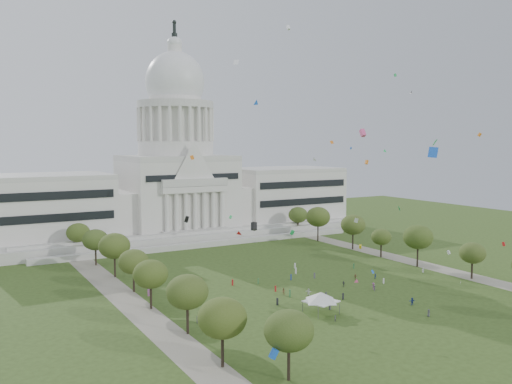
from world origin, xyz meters
The scene contains 32 objects.
ground centered at (0.00, 0.00, 0.00)m, with size 400.00×400.00×0.00m, color #334919.
capitol centered at (0.00, 113.59, 22.30)m, with size 160.00×64.50×91.30m.
path_left centered at (-48.00, 30.00, 0.02)m, with size 8.00×160.00×0.04m, color gray.
path_right centered at (48.00, 30.00, 0.02)m, with size 8.00×160.00×0.04m, color gray.
row_tree_l_0 centered at (-45.26, -21.68, 8.95)m, with size 8.85×8.85×12.59m.
row_tree_l_1 centered at (-44.07, -2.96, 8.95)m, with size 8.86×8.86×12.59m.
row_tree_r_1 centered at (46.22, -1.75, 7.66)m, with size 7.58×7.58×10.78m.
row_tree_l_2 centered at (-45.04, 17.30, 8.51)m, with size 8.42×8.42×11.97m.
row_tree_r_2 centered at (44.17, 17.44, 9.66)m, with size 9.55×9.55×13.58m.
row_tree_l_3 centered at (-44.09, 33.92, 8.21)m, with size 8.12×8.12×11.55m.
row_tree_r_3 centered at (44.40, 34.48, 7.08)m, with size 7.01×7.01×9.98m.
row_tree_l_4 centered at (-44.08, 52.42, 9.39)m, with size 9.29×9.29×13.21m.
row_tree_r_4 centered at (44.76, 50.04, 9.29)m, with size 9.19×9.19×13.06m.
row_tree_l_5 centered at (-45.22, 71.01, 8.42)m, with size 8.33×8.33×11.85m.
row_tree_r_5 centered at (43.49, 70.19, 9.93)m, with size 9.82×9.82×13.96m.
row_tree_l_6 centered at (-46.87, 89.14, 8.27)m, with size 8.19×8.19×11.64m.
row_tree_r_6 centered at (45.96, 88.13, 8.51)m, with size 8.42×8.42×11.97m.
near_tree_0 centered at (-38.00, -32.00, 8.56)m, with size 8.47×8.47×12.04m.
event_tent centered at (-11.67, -5.73, 4.00)m, with size 11.32×11.32×5.15m.
person_0 centered at (39.41, 10.55, 0.82)m, with size 0.80×0.52×1.64m, color silver.
person_2 centered at (21.61, 12.21, 0.75)m, with size 0.73×0.45×1.50m, color navy.
person_3 centered at (13.00, 3.65, 0.96)m, with size 1.25×0.64×1.93m, color #994C8C.
person_4 centered at (7.99, 10.17, 0.81)m, with size 0.95×0.52×1.62m, color #4C4C51.
person_5 centered at (-5.53, 7.85, 0.92)m, with size 1.70×0.67×1.84m, color silver.
person_6 centered at (8.30, -20.07, 0.86)m, with size 0.84×0.55×1.72m, color #4C4C51.
person_7 centered at (-12.48, -12.12, 0.75)m, with size 0.55×0.40×1.50m, color #4C4C51.
person_8 centered at (-11.01, 11.50, 0.93)m, with size 0.91×0.56×1.87m, color olive.
person_9 centered at (12.25, 2.28, 0.80)m, with size 1.03×0.53×1.59m, color #4C4C51.
person_10 centered at (15.91, 14.50, 0.88)m, with size 1.04×0.57×1.77m, color olive.
person_11 centered at (11.61, -11.80, 0.94)m, with size 1.74×0.69×1.88m, color navy.
distant_crowd centered at (-12.75, 16.23, 0.87)m, with size 67.12×40.16×1.95m.
kite_swarm centered at (0.76, 7.69, 26.60)m, with size 88.33×101.23×61.83m.
Camera 1 is at (-86.50, -105.25, 39.74)m, focal length 38.00 mm.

